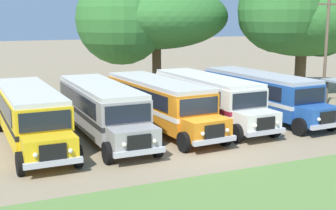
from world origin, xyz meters
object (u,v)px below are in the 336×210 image
object	(u,v)px
parked_bus_slot_3	(208,96)
broad_shade_tree	(149,14)
parked_bus_slot_1	(102,107)
utility_pole	(326,51)
parked_bus_slot_0	(30,113)
parked_bus_slot_4	(261,93)
parked_bus_slot_2	(159,101)
secondary_tree	(298,16)

from	to	relation	value
parked_bus_slot_3	broad_shade_tree	bearing A→B (deg)	172.56
parked_bus_slot_1	utility_pole	world-z (taller)	utility_pole
parked_bus_slot_0	broad_shade_tree	size ratio (longest dim) A/B	0.82
parked_bus_slot_0	parked_bus_slot_4	xyz separation A→B (m)	(14.54, 0.46, 0.00)
parked_bus_slot_1	parked_bus_slot_2	distance (m)	3.55
parked_bus_slot_1	secondary_tree	distance (m)	21.18
parked_bus_slot_4	parked_bus_slot_0	bearing A→B (deg)	-91.54
parked_bus_slot_0	parked_bus_slot_1	bearing A→B (deg)	88.71
parked_bus_slot_0	secondary_tree	bearing A→B (deg)	106.94
parked_bus_slot_4	secondary_tree	bearing A→B (deg)	126.42
utility_pole	parked_bus_slot_3	bearing A→B (deg)	174.30
parked_bus_slot_3	parked_bus_slot_4	world-z (taller)	same
parked_bus_slot_3	broad_shade_tree	size ratio (longest dim) A/B	0.83
parked_bus_slot_0	parked_bus_slot_3	size ratio (longest dim) A/B	1.00
parked_bus_slot_2	parked_bus_slot_3	world-z (taller)	same
parked_bus_slot_3	secondary_tree	bearing A→B (deg)	116.77
parked_bus_slot_1	parked_bus_slot_2	world-z (taller)	same
parked_bus_slot_1	secondary_tree	xyz separation A→B (m)	(19.19, 7.50, 4.88)
utility_pole	parked_bus_slot_0	bearing A→B (deg)	179.42
parked_bus_slot_3	parked_bus_slot_4	size ratio (longest dim) A/B	1.00
parked_bus_slot_0	parked_bus_slot_3	world-z (taller)	same
broad_shade_tree	parked_bus_slot_4	bearing A→B (deg)	-77.93
secondary_tree	parked_bus_slot_1	bearing A→B (deg)	-158.66
broad_shade_tree	utility_pole	distance (m)	15.42
parked_bus_slot_3	parked_bus_slot_2	bearing A→B (deg)	-86.41
parked_bus_slot_1	parked_bus_slot_4	size ratio (longest dim) A/B	0.99
parked_bus_slot_0	parked_bus_slot_4	world-z (taller)	same
parked_bus_slot_0	parked_bus_slot_4	bearing A→B (deg)	90.72
parked_bus_slot_1	parked_bus_slot_4	world-z (taller)	same
parked_bus_slot_4	broad_shade_tree	distance (m)	13.92
parked_bus_slot_1	parked_bus_slot_3	bearing A→B (deg)	95.05
parked_bus_slot_2	parked_bus_slot_4	size ratio (longest dim) A/B	1.00
broad_shade_tree	secondary_tree	world-z (taller)	broad_shade_tree
parked_bus_slot_0	utility_pole	world-z (taller)	utility_pole
parked_bus_slot_3	secondary_tree	world-z (taller)	secondary_tree
parked_bus_slot_0	parked_bus_slot_2	xyz separation A→B (m)	(7.32, 0.29, 0.00)
parked_bus_slot_1	parked_bus_slot_4	bearing A→B (deg)	92.14
parked_bus_slot_1	secondary_tree	world-z (taller)	secondary_tree
parked_bus_slot_2	parked_bus_slot_4	xyz separation A→B (m)	(7.22, 0.17, 0.00)
broad_shade_tree	secondary_tree	bearing A→B (deg)	-26.97
parked_bus_slot_1	parked_bus_slot_3	distance (m)	6.97
parked_bus_slot_1	parked_bus_slot_0	bearing A→B (deg)	-90.58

